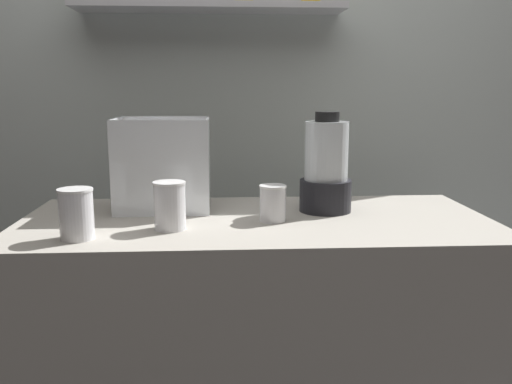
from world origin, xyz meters
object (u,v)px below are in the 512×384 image
blender_pitcher (326,170)px  juice_cup_mango_left (170,209)px  juice_cup_beet_far_left (77,217)px  carrot_display_bin (161,181)px  juice_cup_beet_middle (273,205)px

blender_pitcher → juice_cup_mango_left: 0.51m
blender_pitcher → juice_cup_mango_left: blender_pitcher is taller
juice_cup_beet_far_left → carrot_display_bin: bearing=62.5°
carrot_display_bin → juice_cup_beet_far_left: (-0.18, -0.35, -0.03)m
blender_pitcher → juice_cup_beet_far_left: size_ratio=2.36×
blender_pitcher → juice_cup_beet_far_left: bearing=-157.8°
juice_cup_beet_middle → juice_cup_mango_left: bearing=-165.2°
carrot_display_bin → juice_cup_beet_middle: size_ratio=2.76×
blender_pitcher → juice_cup_mango_left: size_ratio=2.34×
blender_pitcher → juice_cup_mango_left: (-0.47, -0.20, -0.07)m
carrot_display_bin → juice_cup_mango_left: size_ratio=2.21×
juice_cup_beet_far_left → juice_cup_mango_left: (0.23, 0.08, 0.00)m
juice_cup_beet_far_left → juice_cup_mango_left: juice_cup_mango_left is taller
blender_pitcher → juice_cup_beet_far_left: 0.76m
carrot_display_bin → juice_cup_mango_left: (0.05, -0.26, -0.03)m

